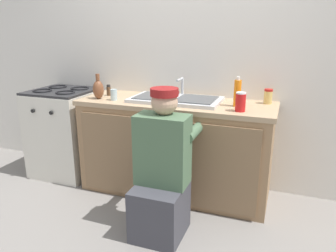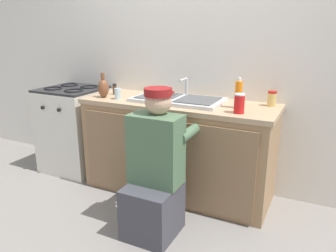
% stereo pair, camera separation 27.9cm
% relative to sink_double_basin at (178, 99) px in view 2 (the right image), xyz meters
% --- Properties ---
extents(ground_plane, '(12.00, 12.00, 0.00)m').
position_rel_sink_double_basin_xyz_m(ground_plane, '(0.00, -0.30, -0.90)').
color(ground_plane, gray).
extents(back_wall, '(6.00, 0.10, 2.50)m').
position_rel_sink_double_basin_xyz_m(back_wall, '(0.00, 0.35, 0.35)').
color(back_wall, silver).
rests_on(back_wall, ground_plane).
extents(counter_cabinet, '(1.72, 0.62, 0.83)m').
position_rel_sink_double_basin_xyz_m(counter_cabinet, '(0.00, -0.01, -0.48)').
color(counter_cabinet, '#997551').
rests_on(counter_cabinet, ground_plane).
extents(countertop, '(1.76, 0.62, 0.04)m').
position_rel_sink_double_basin_xyz_m(countertop, '(0.00, -0.00, -0.04)').
color(countertop, tan).
rests_on(countertop, counter_cabinet).
extents(sink_double_basin, '(0.80, 0.44, 0.19)m').
position_rel_sink_double_basin_xyz_m(sink_double_basin, '(0.00, 0.00, 0.00)').
color(sink_double_basin, silver).
rests_on(sink_double_basin, countertop).
extents(stove_range, '(0.61, 0.62, 0.91)m').
position_rel_sink_double_basin_xyz_m(stove_range, '(-1.23, -0.00, -0.44)').
color(stove_range, silver).
rests_on(stove_range, ground_plane).
extents(plumber_person, '(0.42, 0.61, 1.10)m').
position_rel_sink_double_basin_xyz_m(plumber_person, '(0.13, -0.67, -0.43)').
color(plumber_person, '#3F3F47').
rests_on(plumber_person, ground_plane).
extents(soap_bottle_orange, '(0.06, 0.06, 0.25)m').
position_rel_sink_double_basin_xyz_m(soap_bottle_orange, '(0.54, -0.01, 0.09)').
color(soap_bottle_orange, orange).
rests_on(soap_bottle_orange, countertop).
extents(spice_bottle_pepper, '(0.04, 0.04, 0.10)m').
position_rel_sink_double_basin_xyz_m(spice_bottle_pepper, '(-0.69, 0.02, 0.03)').
color(spice_bottle_pepper, '#513823').
rests_on(spice_bottle_pepper, countertop).
extents(water_glass, '(0.06, 0.06, 0.10)m').
position_rel_sink_double_basin_xyz_m(water_glass, '(-0.54, -0.15, 0.03)').
color(water_glass, '#ADC6CC').
rests_on(water_glass, countertop).
extents(vase_decorative, '(0.10, 0.10, 0.23)m').
position_rel_sink_double_basin_xyz_m(vase_decorative, '(-0.70, -0.15, 0.07)').
color(vase_decorative, brown).
rests_on(vase_decorative, countertop).
extents(soda_cup_red, '(0.08, 0.08, 0.15)m').
position_rel_sink_double_basin_xyz_m(soda_cup_red, '(0.59, -0.18, 0.06)').
color(soda_cup_red, red).
rests_on(soda_cup_red, countertop).
extents(condiment_jar, '(0.07, 0.07, 0.13)m').
position_rel_sink_double_basin_xyz_m(condiment_jar, '(0.78, 0.18, 0.05)').
color(condiment_jar, '#DBB760').
rests_on(condiment_jar, countertop).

